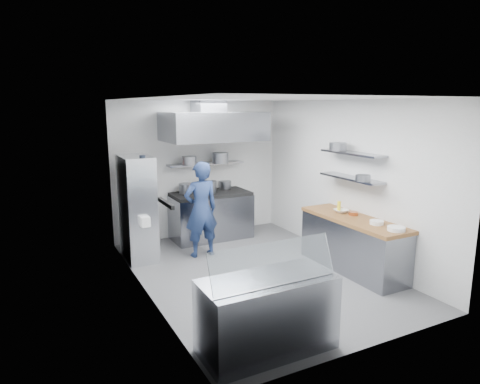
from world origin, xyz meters
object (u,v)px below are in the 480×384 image
gas_range (211,217)px  chef (201,209)px  display_case (267,315)px  wire_rack (137,208)px

gas_range → chef: chef is taller
display_case → wire_rack: bearing=98.4°
wire_rack → chef: bearing=-20.2°
gas_range → wire_rack: 1.77m
wire_rack → display_case: (0.53, -3.59, -0.50)m
chef → gas_range: bearing=-124.5°
chef → display_case: chef is taller
chef → wire_rack: size_ratio=0.94×
wire_rack → display_case: size_ratio=1.23×
chef → wire_rack: wire_rack is taller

